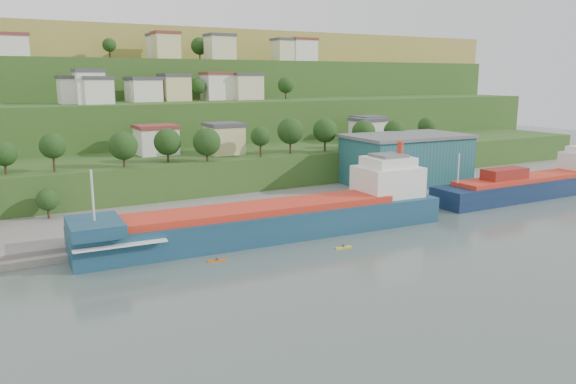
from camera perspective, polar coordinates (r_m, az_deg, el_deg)
ground at (r=96.44m, az=1.38°, el=-5.98°), size 500.00×500.00×0.00m
quay at (r=129.59m, az=2.67°, el=-1.41°), size 220.00×26.00×4.00m
hillside at (r=253.84m, az=-18.50°, el=4.40°), size 360.00×210.79×96.00m
cargo_ship_near at (r=105.06m, az=-0.61°, el=-2.86°), size 71.06×14.27×18.15m
cargo_ship_far at (r=153.05m, az=23.87°, el=0.55°), size 57.59×9.91×15.63m
warehouse at (r=147.96m, az=11.91°, el=3.29°), size 31.68×20.14×12.80m
dinghy at (r=102.97m, az=-24.31°, el=-4.99°), size 3.61×1.45×0.71m
kayak_orange at (r=91.67m, az=-7.20°, el=-6.87°), size 3.10×1.22×0.76m
kayak_yellow at (r=98.28m, az=5.65°, el=-5.56°), size 3.06×0.80×0.76m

